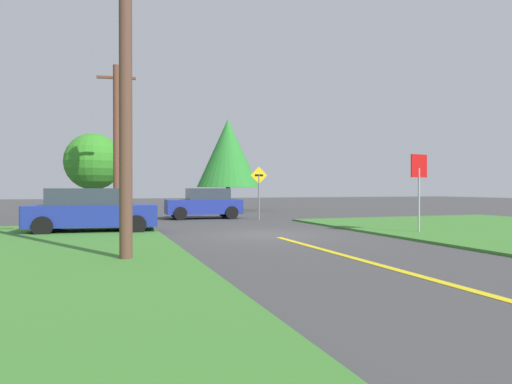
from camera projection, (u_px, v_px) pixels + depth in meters
name	position (u px, v px, depth m)	size (l,w,h in m)	color
ground_plane	(268.00, 235.00, 15.77)	(120.00, 120.00, 0.00)	#424242
lane_stripe_center	(423.00, 277.00, 8.21)	(0.20, 14.00, 0.01)	yellow
stop_sign	(419.00, 177.00, 15.95)	(0.80, 0.20, 2.82)	#9EA0A8
parked_car_near_building	(92.00, 211.00, 16.44)	(4.68, 2.49, 1.62)	navy
car_approaching_junction	(205.00, 204.00, 24.23)	(4.02, 2.04, 1.62)	navy
utility_pole_near	(126.00, 60.00, 9.91)	(1.80, 0.28, 8.62)	brown
utility_pole_mid	(116.00, 141.00, 21.61)	(1.80, 0.39, 7.51)	brown
direction_sign	(259.00, 187.00, 23.53)	(0.91, 0.08, 2.75)	slate
oak_tree_left	(93.00, 162.00, 26.34)	(3.29, 3.29, 4.83)	brown
pine_tree_center	(228.00, 153.00, 33.23)	(4.55, 4.55, 6.72)	brown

